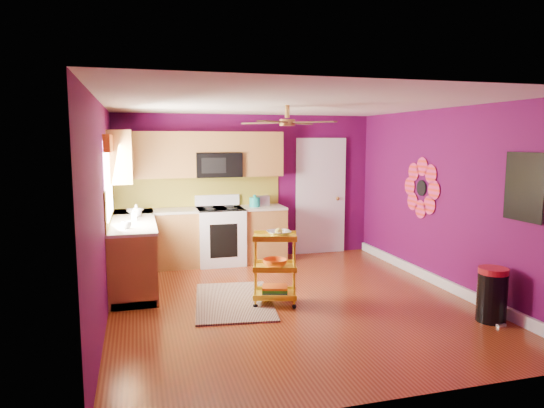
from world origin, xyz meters
name	(u,v)px	position (x,y,z in m)	size (l,w,h in m)	color
ground	(291,301)	(0.00, 0.00, 0.00)	(5.00, 5.00, 0.00)	#65250F
room_envelope	(294,175)	(0.03, 0.00, 1.63)	(4.54, 5.04, 2.52)	#530943
lower_cabinets	(174,245)	(-1.35, 1.82, 0.43)	(2.81, 2.31, 0.94)	brown
electric_range	(220,235)	(-0.55, 2.17, 0.48)	(0.76, 0.66, 1.13)	white
upper_cabinetry	(176,157)	(-1.24, 2.17, 1.80)	(2.80, 2.30, 1.26)	brown
left_window	(109,165)	(-2.22, 1.05, 1.74)	(0.08, 1.35, 1.08)	white
panel_door	(320,197)	(1.35, 2.47, 1.02)	(0.95, 0.11, 2.15)	white
right_wall_art	(462,188)	(2.23, -0.34, 1.44)	(0.04, 2.74, 1.04)	black
ceiling_fan	(287,122)	(0.00, 0.20, 2.29)	(1.01, 1.01, 0.26)	#BF8C3F
shag_rug	(234,301)	(-0.72, 0.16, 0.01)	(0.95, 1.56, 0.02)	#321910
rolling_cart	(276,265)	(-0.23, -0.05, 0.50)	(0.63, 0.53, 0.98)	yellow
trash_can	(492,295)	(1.99, -1.28, 0.31)	(0.36, 0.38, 0.63)	black
teal_kettle	(255,202)	(0.04, 2.17, 1.02)	(0.18, 0.18, 0.21)	#139083
toaster	(262,201)	(0.20, 2.25, 1.03)	(0.22, 0.15, 0.18)	beige
soap_bottle_a	(134,214)	(-1.92, 1.25, 1.03)	(0.08, 0.08, 0.17)	#EA3F72
soap_bottle_b	(136,211)	(-1.89, 1.54, 1.03)	(0.15, 0.15, 0.19)	white
counter_dish	(135,211)	(-1.91, 1.94, 0.97)	(0.27, 0.27, 0.07)	white
counter_cup	(127,225)	(-2.01, 0.61, 0.99)	(0.12, 0.12, 0.10)	white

